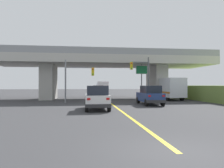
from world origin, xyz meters
name	(u,v)px	position (x,y,z in m)	size (l,w,h in m)	color
ground	(104,99)	(0.00, 25.84, 0.00)	(160.00, 160.00, 0.00)	#353538
overpass_bridge	(104,66)	(0.00, 25.84, 4.96)	(32.06, 8.70, 7.10)	#B7B5AD
lane_divider_stripe	(119,109)	(0.00, 11.63, 0.00)	(0.20, 23.25, 0.01)	yellow
suv_lead	(97,98)	(-1.87, 11.72, 1.01)	(1.98, 4.26, 2.02)	silver
suv_crossing	(150,95)	(3.91, 15.43, 1.01)	(1.92, 4.41, 2.02)	navy
box_truck	(169,88)	(8.85, 22.36, 1.59)	(2.33, 6.85, 3.02)	silver
sedan_oncoming	(98,91)	(-0.63, 31.87, 1.02)	(2.05, 4.64, 2.02)	maroon
traffic_signal_nearside	(142,73)	(4.39, 20.13, 3.57)	(2.49, 0.36, 5.67)	#56595E
traffic_signal_farside	(76,76)	(-3.96, 19.14, 3.13)	(3.46, 0.36, 5.05)	slate
highway_sign	(142,74)	(5.05, 22.93, 3.70)	(1.66, 0.17, 5.00)	#56595E
semi_truck_distant	(102,87)	(0.99, 42.84, 1.54)	(2.33, 7.44, 2.87)	navy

